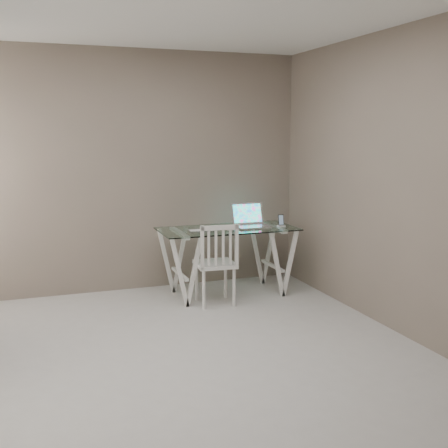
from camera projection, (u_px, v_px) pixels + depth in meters
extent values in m
plane|color=#ADAAA5|center=(185.00, 363.00, 4.41)|extent=(4.50, 4.50, 0.00)
cube|color=white|center=(181.00, 2.00, 3.97)|extent=(4.00, 4.50, 0.02)
cube|color=#6F6357|center=(129.00, 172.00, 6.27)|extent=(4.00, 0.02, 2.70)
cube|color=#6F6357|center=(346.00, 253.00, 2.10)|extent=(4.00, 0.02, 2.70)
cube|color=#6F6357|center=(406.00, 184.00, 4.85)|extent=(0.02, 4.50, 2.70)
cube|color=silver|center=(228.00, 229.00, 6.16)|extent=(1.50, 0.70, 0.01)
cube|color=silver|center=(180.00, 266.00, 6.04)|extent=(0.24, 0.62, 0.72)
cube|color=silver|center=(273.00, 259.00, 6.40)|extent=(0.24, 0.62, 0.72)
cube|color=silver|center=(215.00, 264.00, 5.87)|extent=(0.42, 0.42, 0.04)
cylinder|color=silver|center=(204.00, 290.00, 5.71)|extent=(0.03, 0.03, 0.41)
cylinder|color=silver|center=(234.00, 288.00, 5.80)|extent=(0.03, 0.03, 0.41)
cylinder|color=silver|center=(197.00, 282.00, 6.02)|extent=(0.03, 0.03, 0.41)
cylinder|color=silver|center=(225.00, 280.00, 6.10)|extent=(0.03, 0.03, 0.41)
cube|color=silver|center=(220.00, 247.00, 5.66)|extent=(0.40, 0.06, 0.45)
cube|color=silver|center=(253.00, 227.00, 6.23)|extent=(0.37, 0.26, 0.02)
cube|color=#19D899|center=(247.00, 213.00, 6.36)|extent=(0.37, 0.08, 0.24)
cube|color=silver|center=(202.00, 230.00, 6.02)|extent=(0.29, 0.13, 0.01)
ellipsoid|color=white|center=(231.00, 229.00, 6.01)|extent=(0.12, 0.07, 0.04)
cube|color=white|center=(281.00, 226.00, 6.26)|extent=(0.07, 0.07, 0.02)
cube|color=black|center=(281.00, 220.00, 6.26)|extent=(0.06, 0.03, 0.12)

